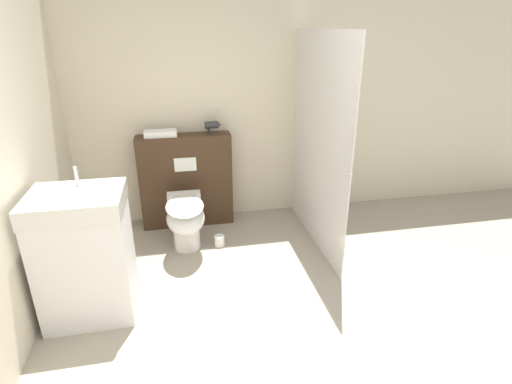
% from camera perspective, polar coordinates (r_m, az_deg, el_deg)
% --- Properties ---
extents(ground_plane, '(12.00, 12.00, 0.00)m').
position_cam_1_polar(ground_plane, '(2.73, 5.69, -24.53)').
color(ground_plane, '#9E9384').
extents(wall_back, '(8.00, 0.06, 2.50)m').
position_cam_1_polar(wall_back, '(4.29, -3.21, 12.54)').
color(wall_back, beige).
rests_on(wall_back, ground_plane).
extents(partition_panel, '(0.95, 0.23, 0.98)m').
position_cam_1_polar(partition_panel, '(4.27, -9.93, 1.61)').
color(partition_panel, '#3D2819').
rests_on(partition_panel, ground_plane).
extents(shower_glass, '(0.04, 1.50, 1.98)m').
position_cam_1_polar(shower_glass, '(3.77, 8.86, 6.81)').
color(shower_glass, silver).
rests_on(shower_glass, ground_plane).
extents(toilet, '(0.35, 0.65, 0.50)m').
position_cam_1_polar(toilet, '(3.80, -10.01, -3.92)').
color(toilet, white).
rests_on(toilet, ground_plane).
extents(sink_vanity, '(0.63, 0.52, 1.10)m').
position_cam_1_polar(sink_vanity, '(3.14, -23.17, -8.25)').
color(sink_vanity, white).
rests_on(sink_vanity, ground_plane).
extents(hair_drier, '(0.17, 0.07, 0.13)m').
position_cam_1_polar(hair_drier, '(4.13, -6.27, 9.47)').
color(hair_drier, '#2D2D33').
rests_on(hair_drier, partition_panel).
extents(folded_towel, '(0.32, 0.15, 0.06)m').
position_cam_1_polar(folded_towel, '(4.11, -13.48, 8.14)').
color(folded_towel, white).
rests_on(folded_towel, partition_panel).
extents(spare_toilet_roll, '(0.10, 0.10, 0.10)m').
position_cam_1_polar(spare_toilet_roll, '(3.96, -5.24, -6.91)').
color(spare_toilet_roll, white).
rests_on(spare_toilet_roll, ground_plane).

